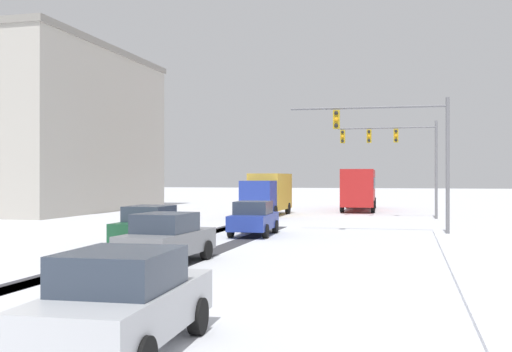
{
  "coord_description": "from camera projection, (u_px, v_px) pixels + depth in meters",
  "views": [
    {
      "loc": [
        5.97,
        -4.76,
        2.74
      ],
      "look_at": [
        0.0,
        18.56,
        2.8
      ],
      "focal_mm": 41.95,
      "sensor_mm": 36.0,
      "label": 1
    }
  ],
  "objects": [
    {
      "name": "car_silver_fourth",
      "position": [
        123.0,
        301.0,
        9.3
      ],
      "size": [
        2.0,
        4.18,
        1.62
      ],
      "color": "#B7BABF",
      "rests_on": "ground"
    },
    {
      "name": "car_grey_third",
      "position": [
        167.0,
        238.0,
        18.89
      ],
      "size": [
        2.0,
        4.18,
        1.62
      ],
      "color": "slate",
      "rests_on": "ground"
    },
    {
      "name": "car_blue_lead",
      "position": [
        254.0,
        218.0,
        28.2
      ],
      "size": [
        1.98,
        4.17,
        1.62
      ],
      "color": "#233899",
      "rests_on": "ground"
    },
    {
      "name": "traffic_signal_far_right",
      "position": [
        396.0,
        147.0,
        40.18
      ],
      "size": [
        6.58,
        0.39,
        6.5
      ],
      "color": "slate",
      "rests_on": "ground"
    },
    {
      "name": "bus_oncoming",
      "position": [
        359.0,
        186.0,
        50.13
      ],
      "size": [
        3.01,
        11.1,
        3.38
      ],
      "color": "#B21E1E",
      "rests_on": "ground"
    },
    {
      "name": "wheel_track_right_lane",
      "position": [
        114.0,
        260.0,
        19.8
      ],
      "size": [
        0.73,
        29.17,
        0.01
      ],
      "primitive_type": "cube",
      "color": "#38383D",
      "rests_on": "ground"
    },
    {
      "name": "car_dark_green_second",
      "position": [
        151.0,
        226.0,
        23.76
      ],
      "size": [
        1.85,
        4.11,
        1.62
      ],
      "color": "#194C2D",
      "rests_on": "ground"
    },
    {
      "name": "wheel_track_left_lane",
      "position": [
        109.0,
        260.0,
        19.84
      ],
      "size": [
        0.99,
        29.17,
        0.01
      ],
      "primitive_type": "cube",
      "color": "#38383D",
      "rests_on": "ground"
    },
    {
      "name": "traffic_signal_near_right",
      "position": [
        401.0,
        140.0,
        28.33
      ],
      "size": [
        7.47,
        0.63,
        6.5
      ],
      "color": "slate",
      "rests_on": "ground"
    },
    {
      "name": "box_truck_delivery",
      "position": [
        268.0,
        193.0,
        42.73
      ],
      "size": [
        2.32,
        7.41,
        3.02
      ],
      "color": "#233899",
      "rests_on": "ground"
    },
    {
      "name": "wheel_track_center",
      "position": [
        184.0,
        263.0,
        19.18
      ],
      "size": [
        0.91,
        29.17,
        0.01
      ],
      "primitive_type": "cube",
      "color": "#38383D",
      "rests_on": "ground"
    }
  ]
}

